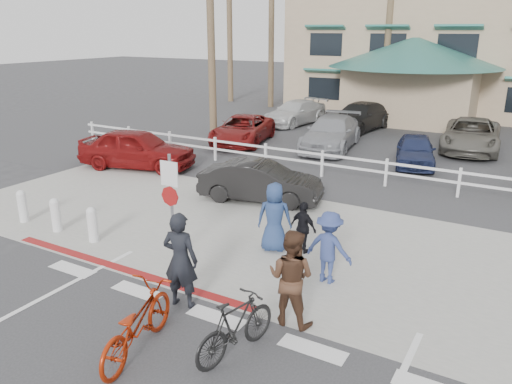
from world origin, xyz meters
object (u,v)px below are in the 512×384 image
Objects in this scene: sign_post at (172,203)px; bike_black at (236,327)px; bike_red at (137,323)px; car_white_sedan at (261,182)px; car_red_compact at (137,149)px.

bike_black is at bearing -36.25° from sign_post.
bike_red is 8.20m from car_white_sedan.
bike_red is at bearing -60.96° from sign_post.
sign_post is 8.79m from car_red_compact.
car_red_compact reaches higher than car_white_sedan.
car_white_sedan is at bearing 94.11° from sign_post.
sign_post reaches higher than car_red_compact.
car_red_compact is at bearing 67.77° from car_white_sedan.
car_white_sedan is at bearing -114.40° from car_red_compact.
bike_black is (3.22, -2.36, -0.91)m from sign_post.
car_red_compact is (-8.28, 8.99, 0.21)m from bike_red.
bike_black is at bearing -166.01° from car_white_sedan.
sign_post reaches higher than car_white_sedan.
car_white_sedan is (-2.09, 7.93, 0.07)m from bike_red.
bike_red is at bearing -152.05° from car_red_compact.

